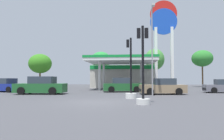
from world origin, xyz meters
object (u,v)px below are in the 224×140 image
at_px(car_3, 123,86).
at_px(tree_3, 202,58).
at_px(corner_streetlamp, 152,43).
at_px(car_0, 162,87).
at_px(traffic_signal_1, 131,84).
at_px(tree_0, 40,64).
at_px(car_1, 41,86).
at_px(traffic_signal_0, 143,78).
at_px(tree_1, 101,60).
at_px(car_4, 6,86).
at_px(station_pole_sign, 164,32).
at_px(car_2, 224,87).
at_px(tree_2, 155,60).

bearing_deg(car_3, tree_3, 50.01).
relative_size(tree_3, corner_streetlamp, 0.91).
relative_size(car_0, tree_3, 0.62).
bearing_deg(traffic_signal_1, tree_0, 125.77).
xyz_separation_m(car_1, car_3, (7.55, 4.03, -0.04)).
relative_size(traffic_signal_0, tree_1, 0.62).
distance_m(car_4, traffic_signal_1, 15.40).
relative_size(station_pole_sign, car_1, 2.78).
relative_size(car_2, tree_0, 0.59).
bearing_deg(car_0, tree_1, 112.19).
bearing_deg(traffic_signal_1, tree_2, 80.01).
bearing_deg(traffic_signal_1, car_0, 56.73).
distance_m(car_4, tree_3, 32.95).
height_order(car_1, car_3, car_1).
xyz_separation_m(station_pole_sign, car_0, (-1.94, -11.24, -7.73)).
bearing_deg(car_1, corner_streetlamp, -6.73).
distance_m(car_4, tree_2, 27.84).
distance_m(station_pole_sign, car_0, 13.78).
distance_m(station_pole_sign, corner_streetlamp, 14.11).
xyz_separation_m(tree_0, tree_1, (12.99, 0.25, 0.68)).
relative_size(car_1, corner_streetlamp, 0.63).
bearing_deg(car_4, traffic_signal_0, -34.67).
height_order(car_2, car_4, car_4).
distance_m(car_0, car_2, 7.31).
bearing_deg(car_2, car_1, -168.73).
distance_m(tree_3, corner_streetlamp, 24.99).
bearing_deg(car_3, traffic_signal_1, -83.28).
relative_size(car_2, traffic_signal_0, 0.91).
xyz_separation_m(tree_1, tree_3, (19.55, -2.26, -0.11)).
height_order(tree_2, corner_streetlamp, tree_2).
xyz_separation_m(car_2, traffic_signal_1, (-9.65, -7.31, 0.40)).
bearing_deg(car_3, car_4, -175.26).
distance_m(traffic_signal_0, tree_0, 36.26).
height_order(station_pole_sign, car_3, station_pole_sign).
distance_m(traffic_signal_0, corner_streetlamp, 6.74).
bearing_deg(tree_2, tree_0, -179.68).
distance_m(tree_0, tree_2, 23.96).
relative_size(traffic_signal_1, tree_3, 0.64).
distance_m(car_3, traffic_signal_0, 11.30).
distance_m(station_pole_sign, traffic_signal_0, 20.77).
relative_size(car_0, traffic_signal_1, 0.96).
bearing_deg(traffic_signal_0, tree_3, 65.85).
relative_size(tree_2, tree_3, 1.10).
distance_m(car_1, traffic_signal_1, 9.24).
bearing_deg(tree_0, car_4, -75.07).
relative_size(car_0, car_1, 0.90).
relative_size(traffic_signal_1, corner_streetlamp, 0.59).
bearing_deg(traffic_signal_0, car_2, 50.20).
xyz_separation_m(car_2, corner_streetlamp, (-7.82, -4.83, 3.85)).
distance_m(station_pole_sign, car_1, 19.50).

